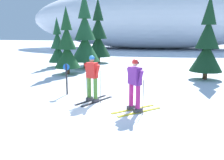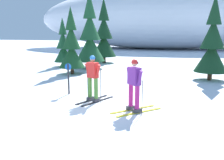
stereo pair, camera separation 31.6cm
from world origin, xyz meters
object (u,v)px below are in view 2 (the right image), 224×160
(pine_tree_far_left, at_px, (63,46))
(pine_tree_center_left, at_px, (90,37))
(trail_marker_post, at_px, (68,77))
(pine_tree_right, at_px, (212,45))
(skier_purple_jacket, at_px, (134,84))
(pine_tree_left, at_px, (72,46))
(pine_tree_center_right, at_px, (104,36))
(skier_red_jacket, at_px, (93,78))

(pine_tree_far_left, xyz_separation_m, pine_tree_center_left, (2.28, -0.41, 0.71))
(pine_tree_far_left, height_order, pine_tree_center_left, pine_tree_center_left)
(pine_tree_far_left, height_order, trail_marker_post, pine_tree_far_left)
(pine_tree_center_left, relative_size, pine_tree_right, 1.18)
(pine_tree_center_left, height_order, pine_tree_right, pine_tree_center_left)
(skier_purple_jacket, xyz_separation_m, pine_tree_right, (3.12, 6.37, 0.97))
(pine_tree_left, height_order, pine_tree_center_left, pine_tree_center_left)
(skier_purple_jacket, xyz_separation_m, pine_tree_center_left, (-4.62, 8.79, 1.32))
(pine_tree_center_right, distance_m, pine_tree_right, 9.68)
(skier_red_jacket, height_order, pine_tree_left, pine_tree_left)
(pine_tree_left, distance_m, pine_tree_center_right, 5.90)
(pine_tree_right, height_order, trail_marker_post, pine_tree_right)
(skier_purple_jacket, distance_m, pine_tree_center_right, 13.10)
(skier_purple_jacket, bearing_deg, trail_marker_post, 152.26)
(pine_tree_right, distance_m, trail_marker_post, 7.88)
(pine_tree_right, bearing_deg, pine_tree_far_left, 164.25)
(pine_tree_left, bearing_deg, trail_marker_post, -67.97)
(skier_red_jacket, xyz_separation_m, pine_tree_right, (4.81, 5.56, 0.99))
(skier_red_jacket, distance_m, pine_tree_right, 7.42)
(pine_tree_far_left, distance_m, pine_tree_left, 3.47)
(pine_tree_center_right, height_order, pine_tree_right, pine_tree_center_right)
(skier_red_jacket, relative_size, pine_tree_right, 0.39)
(pine_tree_center_right, relative_size, pine_tree_right, 1.18)
(pine_tree_center_right, xyz_separation_m, trail_marker_post, (1.56, -10.59, -1.49))
(skier_purple_jacket, distance_m, pine_tree_far_left, 11.52)
(pine_tree_right, xyz_separation_m, trail_marker_post, (-6.17, -4.77, -1.15))
(pine_tree_left, bearing_deg, pine_tree_far_left, 124.15)
(skier_red_jacket, relative_size, trail_marker_post, 1.34)
(skier_purple_jacket, xyz_separation_m, trail_marker_post, (-3.05, 1.60, -0.17))
(skier_purple_jacket, bearing_deg, skier_red_jacket, 154.40)
(trail_marker_post, bearing_deg, pine_tree_right, 37.68)
(skier_purple_jacket, relative_size, trail_marker_post, 1.33)
(skier_purple_jacket, relative_size, pine_tree_center_right, 0.33)
(pine_tree_left, bearing_deg, skier_red_jacket, -59.36)
(skier_purple_jacket, bearing_deg, pine_tree_center_left, 117.75)
(pine_tree_far_left, height_order, pine_tree_center_right, pine_tree_center_right)
(skier_purple_jacket, xyz_separation_m, pine_tree_left, (-4.96, 6.33, 0.80))
(pine_tree_right, relative_size, trail_marker_post, 3.47)
(skier_red_jacket, relative_size, pine_tree_left, 0.43)
(skier_red_jacket, distance_m, pine_tree_center_right, 11.83)
(trail_marker_post, bearing_deg, pine_tree_center_right, 98.37)
(pine_tree_center_left, relative_size, pine_tree_center_right, 1.00)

